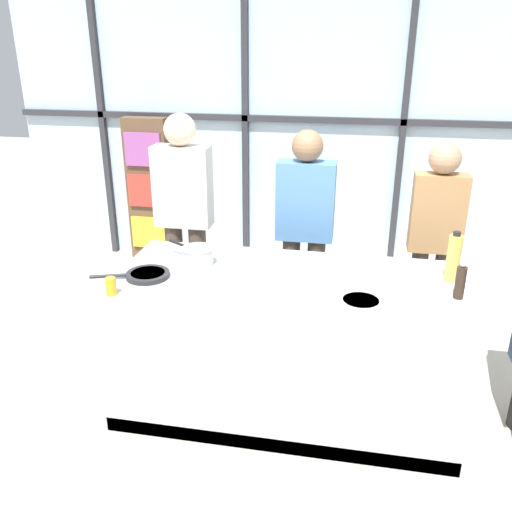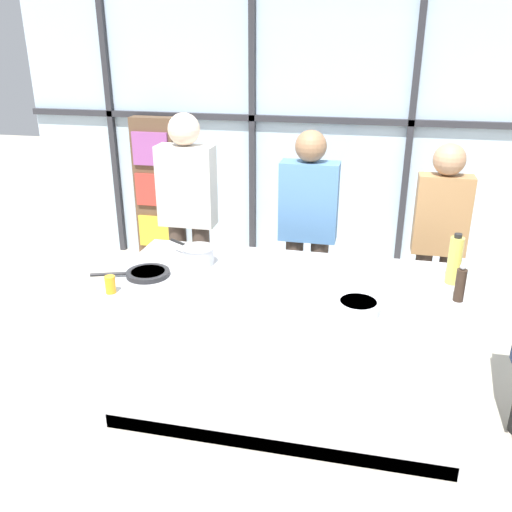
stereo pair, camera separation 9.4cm
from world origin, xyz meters
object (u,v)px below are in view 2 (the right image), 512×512
at_px(juice_glass_near, 110,285).
at_px(mixing_bowl, 358,306).
at_px(oil_bottle, 455,260).
at_px(pepper_grinder, 460,284).
at_px(spectator_center_left, 308,225).
at_px(spectator_far_left, 188,209).
at_px(saucepan, 198,255).
at_px(white_plate, 371,263).
at_px(spectator_center_right, 439,236).
at_px(frying_pan, 147,273).

bearing_deg(juice_glass_near, mixing_bowl, 2.81).
xyz_separation_m(oil_bottle, pepper_grinder, (0.01, -0.24, -0.05)).
bearing_deg(spectator_center_left, mixing_bowl, 109.00).
distance_m(spectator_far_left, juice_glass_near, 1.35).
bearing_deg(saucepan, white_plate, 12.55).
bearing_deg(saucepan, juice_glass_near, -124.66).
bearing_deg(spectator_center_right, juice_glass_near, 34.65).
bearing_deg(white_plate, juice_glass_near, -152.32).
bearing_deg(pepper_grinder, juice_glass_near, -170.40).
bearing_deg(frying_pan, white_plate, 20.16).
xyz_separation_m(white_plate, pepper_grinder, (0.50, -0.44, 0.10)).
bearing_deg(white_plate, pepper_grinder, -41.43).
relative_size(spectator_center_right, oil_bottle, 5.10).
xyz_separation_m(spectator_center_left, mixing_bowl, (0.44, -1.28, -0.01)).
bearing_deg(oil_bottle, pepper_grinder, -87.62).
xyz_separation_m(spectator_center_right, saucepan, (-1.59, -0.82, 0.04)).
xyz_separation_m(spectator_center_left, spectator_center_right, (0.97, 0.00, -0.02)).
bearing_deg(spectator_far_left, spectator_center_right, -180.00).
relative_size(frying_pan, oil_bottle, 1.48).
distance_m(saucepan, juice_glass_near, 0.64).
distance_m(oil_bottle, juice_glass_near, 2.04).
relative_size(oil_bottle, pepper_grinder, 1.41).
relative_size(mixing_bowl, oil_bottle, 0.76).
bearing_deg(pepper_grinder, spectator_center_right, 91.00).
bearing_deg(oil_bottle, saucepan, -178.23).
xyz_separation_m(spectator_center_right, juice_glass_near, (-1.95, -1.35, 0.03)).
bearing_deg(oil_bottle, spectator_center_right, 90.58).
height_order(white_plate, oil_bottle, oil_bottle).
xyz_separation_m(frying_pan, saucepan, (0.26, 0.25, 0.05)).
height_order(frying_pan, white_plate, frying_pan).
xyz_separation_m(saucepan, mixing_bowl, (1.05, -0.45, -0.03)).
height_order(white_plate, mixing_bowl, mixing_bowl).
relative_size(frying_pan, mixing_bowl, 1.95).
bearing_deg(spectator_center_left, pepper_grinder, 134.25).
height_order(frying_pan, saucepan, saucepan).
distance_m(spectator_far_left, pepper_grinder, 2.20).
bearing_deg(pepper_grinder, oil_bottle, 92.38).
relative_size(spectator_center_left, frying_pan, 3.56).
bearing_deg(frying_pan, juice_glass_near, -111.47).
distance_m(spectator_center_left, juice_glass_near, 1.66).
height_order(spectator_center_right, oil_bottle, spectator_center_right).
relative_size(spectator_center_right, mixing_bowl, 6.70).
relative_size(spectator_far_left, spectator_center_left, 1.06).
height_order(white_plate, pepper_grinder, pepper_grinder).
height_order(mixing_bowl, oil_bottle, oil_bottle).
bearing_deg(frying_pan, spectator_center_left, 51.00).
bearing_deg(frying_pan, saucepan, 44.77).
distance_m(spectator_far_left, spectator_center_left, 0.97).
bearing_deg(oil_bottle, white_plate, 157.94).
bearing_deg(frying_pan, pepper_grinder, 1.92).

